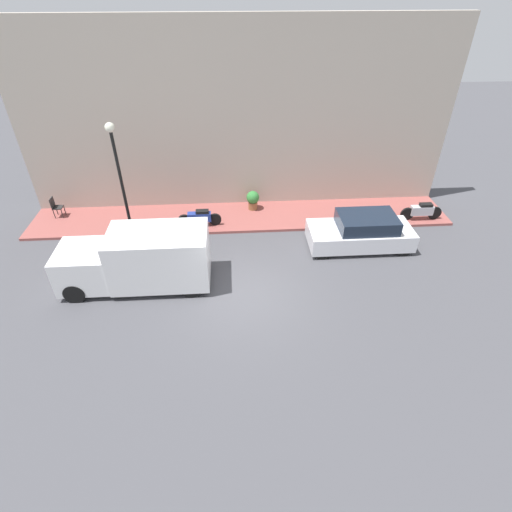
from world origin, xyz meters
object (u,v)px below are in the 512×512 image
at_px(parked_car, 361,232).
at_px(cafe_chair, 56,206).
at_px(scooter_silver, 422,211).
at_px(streetlamp, 117,162).
at_px(motorcycle_blue, 200,217).
at_px(potted_plant, 253,199).
at_px(delivery_van, 137,259).

bearing_deg(parked_car, cafe_chair, 76.61).
xyz_separation_m(parked_car, cafe_chair, (3.03, 12.74, -0.03)).
distance_m(scooter_silver, cafe_chair, 15.97).
bearing_deg(streetlamp, motorcycle_blue, -83.13).
height_order(scooter_silver, potted_plant, potted_plant).
relative_size(delivery_van, cafe_chair, 5.61).
relative_size(parked_car, motorcycle_blue, 2.20).
xyz_separation_m(potted_plant, cafe_chair, (-0.10, 8.65, 0.03)).
bearing_deg(cafe_chair, parked_car, -103.39).
height_order(parked_car, potted_plant, parked_car).
distance_m(delivery_van, scooter_silver, 12.02).
relative_size(scooter_silver, cafe_chair, 2.01).
xyz_separation_m(parked_car, streetlamp, (1.49, 9.25, 2.54)).
height_order(streetlamp, potted_plant, streetlamp).
relative_size(parked_car, scooter_silver, 2.23).
relative_size(delivery_van, streetlamp, 1.11).
bearing_deg(potted_plant, parked_car, -127.48).
xyz_separation_m(delivery_van, motorcycle_blue, (3.62, -1.89, -0.54)).
relative_size(parked_car, potted_plant, 4.65).
bearing_deg(cafe_chair, scooter_silver, -94.77).
bearing_deg(delivery_van, motorcycle_blue, -27.60).
relative_size(delivery_van, potted_plant, 5.82).
bearing_deg(potted_plant, motorcycle_blue, 119.10).
bearing_deg(scooter_silver, streetlamp, 90.98).
relative_size(scooter_silver, streetlamp, 0.40).
relative_size(motorcycle_blue, streetlamp, 0.40).
relative_size(parked_car, streetlamp, 0.89).
height_order(parked_car, cafe_chair, parked_car).
bearing_deg(cafe_chair, streetlamp, -113.84).
bearing_deg(parked_car, potted_plant, 52.52).
distance_m(scooter_silver, potted_plant, 7.40).
relative_size(parked_car, cafe_chair, 4.48).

